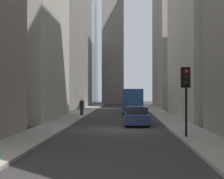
{
  "coord_description": "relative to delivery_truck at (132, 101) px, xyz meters",
  "views": [
    {
      "loc": [
        -21.9,
        -0.54,
        2.5
      ],
      "look_at": [
        13.62,
        0.86,
        2.77
      ],
      "focal_mm": 53.1,
      "sensor_mm": 36.0,
      "label": 1
    }
  ],
  "objects": [
    {
      "name": "delivery_truck",
      "position": [
        0.0,
        0.0,
        0.0
      ],
      "size": [
        6.46,
        2.25,
        2.84
      ],
      "color": "#285699",
      "rests_on": "ground_plane"
    },
    {
      "name": "building_right_midfar",
      "position": [
        -8.7,
        12.0,
        8.4
      ],
      "size": [
        12.06,
        10.0,
        19.73
      ],
      "color": "#B7B2A5",
      "rests_on": "ground_plane"
    },
    {
      "name": "ground_plane",
      "position": [
        -16.91,
        1.4,
        -1.46
      ],
      "size": [
        135.0,
        135.0,
        0.0
      ],
      "primitive_type": "plane",
      "color": "#302D30"
    },
    {
      "name": "pedestrian",
      "position": [
        -4.93,
        5.32,
        -0.38
      ],
      "size": [
        0.26,
        0.44,
        1.73
      ],
      "color": "black",
      "rests_on": "sidewalk_right"
    },
    {
      "name": "sedan_navy",
      "position": [
        -13.85,
        0.0,
        -0.8
      ],
      "size": [
        4.3,
        1.78,
        1.42
      ],
      "color": "navy",
      "rests_on": "ground_plane"
    },
    {
      "name": "sidewalk_right",
      "position": [
        -16.91,
        5.9,
        -1.39
      ],
      "size": [
        90.0,
        2.2,
        0.14
      ],
      "primitive_type": "cube",
      "color": "gray",
      "rests_on": "ground_plane"
    },
    {
      "name": "traffic_light_foreground",
      "position": [
        -21.16,
        -2.38,
        1.39
      ],
      "size": [
        0.43,
        0.52,
        3.69
      ],
      "color": "black",
      "rests_on": "sidewalk_left"
    },
    {
      "name": "building_left_far",
      "position": [
        14.53,
        -9.2,
        14.94
      ],
      "size": [
        16.4,
        10.0,
        32.79
      ],
      "color": "gray",
      "rests_on": "ground_plane"
    },
    {
      "name": "sidewalk_left",
      "position": [
        -16.91,
        -3.1,
        -1.39
      ],
      "size": [
        90.0,
        2.2,
        0.14
      ],
      "primitive_type": "cube",
      "color": "gray",
      "rests_on": "ground_plane"
    },
    {
      "name": "discarded_bottle",
      "position": [
        -27.43,
        5.22,
        -1.21
      ],
      "size": [
        0.07,
        0.07,
        0.27
      ],
      "color": "#236033",
      "rests_on": "sidewalk_right"
    },
    {
      "name": "building_right_far",
      "position": [
        13.29,
        12.0,
        9.54
      ],
      "size": [
        14.24,
        10.0,
        22.0
      ],
      "color": "gray",
      "rests_on": "ground_plane"
    },
    {
      "name": "church_spire",
      "position": [
        28.59,
        3.29,
        17.88
      ],
      "size": [
        4.78,
        4.78,
        36.97
      ],
      "color": "gray",
      "rests_on": "ground_plane"
    }
  ]
}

